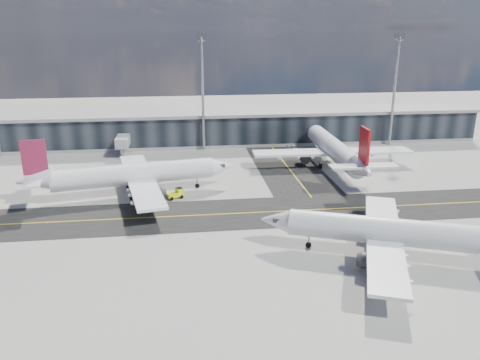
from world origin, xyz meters
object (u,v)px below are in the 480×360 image
at_px(airliner_redtail, 335,149).
at_px(service_van, 295,148).
at_px(baggage_tug, 176,193).
at_px(airliner_near, 396,233).
at_px(airliner_af, 131,175).

xyz_separation_m(airliner_redtail, service_van, (-5.25, 15.44, -3.43)).
relative_size(airliner_redtail, baggage_tug, 12.81).
distance_m(airliner_redtail, baggage_tug, 38.67).
relative_size(airliner_near, baggage_tug, 10.77).
xyz_separation_m(airliner_af, service_van, (38.11, 28.18, -3.13)).
height_order(airliner_near, baggage_tug, airliner_near).
bearing_deg(baggage_tug, service_van, 111.82).
bearing_deg(airliner_redtail, baggage_tug, -154.48).
height_order(baggage_tug, service_van, baggage_tug).
xyz_separation_m(airliner_near, service_van, (0.19, 58.39, -2.89)).
distance_m(baggage_tug, service_van, 43.24).
relative_size(airliner_near, service_van, 6.62).
distance_m(airliner_redtail, airliner_near, 43.29).
relative_size(airliner_af, service_van, 7.31).
xyz_separation_m(airliner_af, airliner_redtail, (43.36, 12.74, 0.29)).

